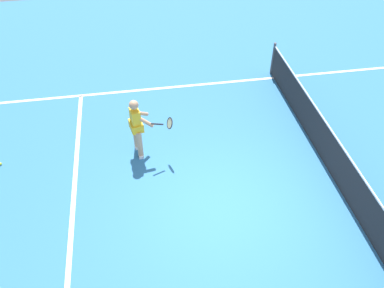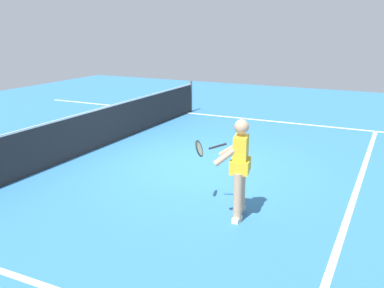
{
  "view_description": "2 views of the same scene",
  "coord_description": "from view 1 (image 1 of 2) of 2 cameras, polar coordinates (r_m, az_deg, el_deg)",
  "views": [
    {
      "loc": [
        5.34,
        -1.56,
        6.75
      ],
      "look_at": [
        -1.14,
        -0.48,
        0.91
      ],
      "focal_mm": 37.42,
      "sensor_mm": 36.0,
      "label": 1
    },
    {
      "loc": [
        -7.93,
        -3.72,
        2.9
      ],
      "look_at": [
        -1.36,
        -0.49,
        0.85
      ],
      "focal_mm": 40.29,
      "sensor_mm": 36.0,
      "label": 2
    }
  ],
  "objects": [
    {
      "name": "sideline_left_marking",
      "position": [
        12.28,
        -0.58,
        8.31
      ],
      "size": [
        0.1,
        17.18,
        0.01
      ],
      "primitive_type": "cube",
      "color": "white",
      "rests_on": "ground"
    },
    {
      "name": "ground_plane",
      "position": [
        8.75,
        4.42,
        -9.06
      ],
      "size": [
        24.93,
        24.93,
        0.0
      ],
      "primitive_type": "plane",
      "color": "teal"
    },
    {
      "name": "tennis_player",
      "position": [
        9.48,
        -7.78,
        2.65
      ],
      "size": [
        0.69,
        1.04,
        1.55
      ],
      "color": "tan",
      "rests_on": "ground"
    },
    {
      "name": "tennis_ball_near",
      "position": [
        10.63,
        -25.65,
        -2.56
      ],
      "size": [
        0.07,
        0.07,
        0.07
      ],
      "primitive_type": "sphere",
      "color": "#D1E533",
      "rests_on": "ground"
    },
    {
      "name": "service_line_marking",
      "position": [
        8.75,
        -16.8,
        -11.35
      ],
      "size": [
        9.61,
        0.1,
        0.01
      ],
      "primitive_type": "cube",
      "color": "white",
      "rests_on": "ground"
    },
    {
      "name": "court_net",
      "position": [
        9.28,
        21.22,
        -4.44
      ],
      "size": [
        10.29,
        0.08,
        1.04
      ],
      "color": "#4C4C51",
      "rests_on": "ground"
    }
  ]
}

